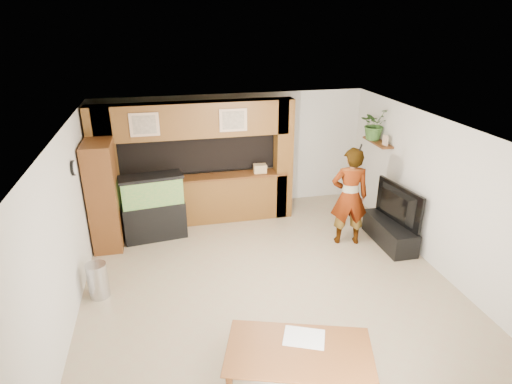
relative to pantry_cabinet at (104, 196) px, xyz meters
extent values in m
plane|color=#9C8B6C|center=(2.70, -1.85, -1.03)|extent=(6.50, 6.50, 0.00)
plane|color=white|center=(2.70, -1.85, 1.57)|extent=(6.50, 6.50, 0.00)
plane|color=beige|center=(2.70, 1.40, 0.27)|extent=(6.00, 0.00, 6.00)
plane|color=beige|center=(-0.30, -1.85, 0.27)|extent=(0.00, 6.50, 6.50)
plane|color=beige|center=(5.70, -1.85, 0.27)|extent=(0.00, 6.50, 6.50)
cube|color=brown|center=(1.80, 0.60, -0.53)|extent=(3.80, 0.35, 1.00)
cube|color=#5C3416|center=(1.80, 0.60, -0.01)|extent=(3.80, 0.43, 0.04)
cube|color=brown|center=(1.80, 0.60, 1.22)|extent=(3.80, 0.35, 0.70)
cube|color=brown|center=(0.00, 0.60, 0.27)|extent=(0.50, 0.35, 2.60)
cube|color=brown|center=(3.65, 0.60, 0.27)|extent=(0.35, 0.35, 2.60)
cube|color=black|center=(1.80, 1.15, 0.42)|extent=(4.20, 0.45, 0.85)
cube|color=tan|center=(0.85, 0.41, 1.22)|extent=(0.55, 0.03, 0.45)
cube|color=tan|center=(0.85, 0.39, 1.22)|extent=(0.43, 0.01, 0.35)
cube|color=tan|center=(2.55, 0.41, 1.22)|extent=(0.55, 0.03, 0.45)
cube|color=tan|center=(2.55, 0.39, 1.22)|extent=(0.43, 0.01, 0.35)
cylinder|color=black|center=(-0.27, -0.85, 0.87)|extent=(0.04, 0.25, 0.25)
cylinder|color=white|center=(-0.24, -0.85, 0.87)|extent=(0.01, 0.21, 0.21)
cube|color=#5C3416|center=(5.55, 0.10, 0.67)|extent=(0.25, 0.90, 0.04)
cube|color=#5C3416|center=(0.00, 0.00, 0.00)|extent=(0.52, 0.85, 2.07)
cylinder|color=#B2B2B7|center=(-0.02, -1.70, -0.74)|extent=(0.32, 0.32, 0.58)
cube|color=black|center=(0.88, 0.10, -0.66)|extent=(1.20, 0.45, 0.75)
cube|color=#388D3D|center=(0.88, 0.10, -0.02)|extent=(1.15, 0.42, 0.52)
cube|color=black|center=(0.88, 0.10, 0.27)|extent=(1.20, 0.45, 0.06)
cube|color=black|center=(5.35, -1.12, -0.81)|extent=(0.50, 1.35, 0.45)
imported|color=black|center=(5.35, -1.12, -0.22)|extent=(0.35, 1.28, 0.73)
cube|color=tan|center=(5.55, -0.20, 0.79)|extent=(0.05, 0.16, 0.21)
imported|color=#325923|center=(5.52, 0.26, 1.02)|extent=(0.76, 0.72, 0.67)
imported|color=#91774F|center=(4.54, -0.90, -0.06)|extent=(0.79, 0.60, 1.94)
cylinder|color=black|center=(4.59, -1.06, 0.95)|extent=(0.03, 0.09, 0.15)
imported|color=#5C3416|center=(2.50, -4.18, -0.74)|extent=(1.89, 1.41, 0.59)
cube|color=silver|center=(2.63, -3.96, -0.44)|extent=(0.58, 0.51, 0.01)
cube|color=tan|center=(3.14, 0.60, 0.10)|extent=(0.28, 0.19, 0.18)
camera|label=1|loc=(1.19, -7.79, 3.14)|focal=30.00mm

